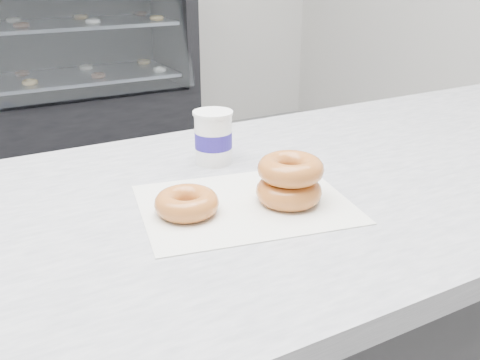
% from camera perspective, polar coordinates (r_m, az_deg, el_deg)
% --- Properties ---
extents(wax_paper, '(0.38, 0.32, 0.00)m').
position_cam_1_polar(wax_paper, '(0.89, 0.53, -2.56)').
color(wax_paper, silver).
rests_on(wax_paper, counter).
extents(donut_single, '(0.12, 0.12, 0.04)m').
position_cam_1_polar(donut_single, '(0.85, -5.70, -2.45)').
color(donut_single, '#C67936').
rests_on(donut_single, wax_paper).
extents(donut_stack, '(0.12, 0.12, 0.08)m').
position_cam_1_polar(donut_stack, '(0.88, 5.32, 0.00)').
color(donut_stack, '#C67936').
rests_on(donut_stack, wax_paper).
extents(coffee_cup, '(0.09, 0.09, 0.10)m').
position_cam_1_polar(coffee_cup, '(1.05, -2.86, 4.63)').
color(coffee_cup, white).
rests_on(coffee_cup, counter).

